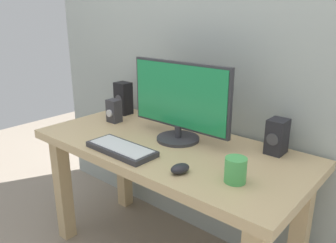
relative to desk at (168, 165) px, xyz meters
The scene contains 8 objects.
desk is the anchor object (origin of this frame).
monitor 0.34m from the desk, 84.97° to the left, with size 0.60×0.22×0.41m.
keyboard_primary 0.28m from the desk, 114.94° to the right, with size 0.37×0.16×0.03m.
mouse 0.36m from the desk, 40.36° to the right, with size 0.06×0.09×0.04m, color #232328.
speaker_right 0.57m from the desk, 27.65° to the left, with size 0.08×0.10×0.17m.
speaker_left 0.65m from the desk, 159.15° to the left, with size 0.10×0.09×0.21m.
audio_controller 0.52m from the desk, behind, with size 0.08×0.08×0.14m.
coffee_mug 0.51m from the desk, 16.00° to the right, with size 0.09×0.09×0.10m, color #4CB259.
Camera 1 is at (1.04, -1.21, 1.36)m, focal length 35.93 mm.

